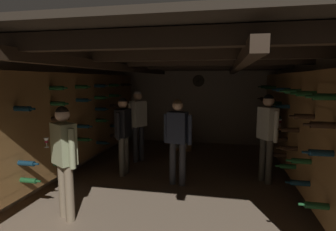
% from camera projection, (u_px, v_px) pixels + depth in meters
% --- Properties ---
extents(ground_plane, '(8.40, 8.40, 0.00)m').
position_uv_depth(ground_plane, '(178.00, 179.00, 5.27)').
color(ground_plane, '#7A6651').
extents(room_shell, '(4.72, 6.52, 2.41)m').
position_uv_depth(room_shell, '(181.00, 106.00, 5.35)').
color(room_shell, gray).
rests_on(room_shell, ground_plane).
extents(wine_crate_stack, '(0.52, 0.35, 0.60)m').
position_uv_depth(wine_crate_stack, '(182.00, 139.00, 7.46)').
color(wine_crate_stack, brown).
rests_on(wine_crate_stack, ground_plane).
extents(display_bottle, '(0.08, 0.08, 0.35)m').
position_uv_depth(display_bottle, '(184.00, 124.00, 7.35)').
color(display_bottle, '#194723').
rests_on(display_bottle, wine_crate_stack).
extents(person_host_center, '(0.53, 0.28, 1.58)m').
position_uv_depth(person_host_center, '(178.00, 134.00, 4.88)').
color(person_host_center, '#2D2D33').
rests_on(person_host_center, ground_plane).
extents(person_guest_far_left, '(0.37, 0.47, 1.68)m').
position_uv_depth(person_guest_far_left, '(138.00, 119.00, 6.31)').
color(person_guest_far_left, '#2D2D33').
rests_on(person_guest_far_left, ground_plane).
extents(person_guest_near_left, '(0.47, 0.37, 1.58)m').
position_uv_depth(person_guest_near_left, '(64.00, 153.00, 3.66)').
color(person_guest_near_left, brown).
rests_on(person_guest_near_left, ground_plane).
extents(person_guest_mid_left, '(0.33, 0.54, 1.58)m').
position_uv_depth(person_guest_mid_left, '(123.00, 129.00, 5.42)').
color(person_guest_mid_left, '#4C473D').
rests_on(person_guest_mid_left, ground_plane).
extents(person_guest_mid_right, '(0.43, 0.48, 1.66)m').
position_uv_depth(person_guest_mid_right, '(267.00, 130.00, 5.00)').
color(person_guest_mid_right, '#4C473D').
rests_on(person_guest_mid_right, ground_plane).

